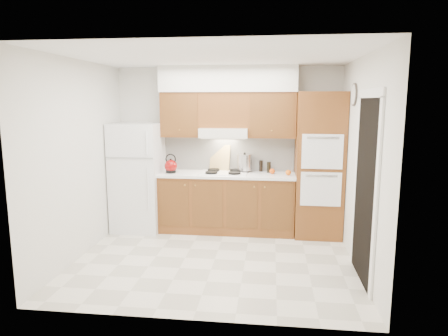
{
  "coord_description": "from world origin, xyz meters",
  "views": [
    {
      "loc": [
        0.71,
        -4.95,
        2.07
      ],
      "look_at": [
        0.07,
        0.45,
        1.15
      ],
      "focal_mm": 32.0,
      "sensor_mm": 36.0,
      "label": 1
    }
  ],
  "objects_px": {
    "fridge": "(138,177)",
    "stock_pot": "(245,162)",
    "kettle": "(171,166)",
    "oven_cabinet": "(319,165)"
  },
  "relations": [
    {
      "from": "oven_cabinet",
      "to": "kettle",
      "type": "distance_m",
      "value": 2.3
    },
    {
      "from": "kettle",
      "to": "stock_pot",
      "type": "xyz_separation_m",
      "value": [
        1.15,
        0.24,
        0.04
      ]
    },
    {
      "from": "fridge",
      "to": "oven_cabinet",
      "type": "xyz_separation_m",
      "value": [
        2.85,
        0.03,
        0.24
      ]
    },
    {
      "from": "oven_cabinet",
      "to": "stock_pot",
      "type": "distance_m",
      "value": 1.16
    },
    {
      "from": "fridge",
      "to": "stock_pot",
      "type": "bearing_deg",
      "value": 7.38
    },
    {
      "from": "oven_cabinet",
      "to": "kettle",
      "type": "xyz_separation_m",
      "value": [
        -2.3,
        -0.05,
        -0.05
      ]
    },
    {
      "from": "stock_pot",
      "to": "kettle",
      "type": "bearing_deg",
      "value": -168.32
    },
    {
      "from": "fridge",
      "to": "oven_cabinet",
      "type": "height_order",
      "value": "oven_cabinet"
    },
    {
      "from": "fridge",
      "to": "stock_pot",
      "type": "distance_m",
      "value": 1.73
    },
    {
      "from": "kettle",
      "to": "stock_pot",
      "type": "relative_size",
      "value": 0.81
    }
  ]
}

